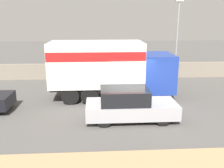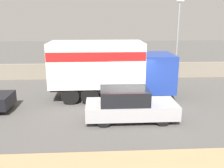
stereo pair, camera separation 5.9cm
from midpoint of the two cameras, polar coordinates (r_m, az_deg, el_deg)
The scene contains 5 objects.
ground_plane at distance 12.94m, azimuth 5.15°, elevation -6.38°, with size 80.00×80.00×0.00m, color #514F4C.
stone_wall_backdrop at distance 19.90m, azimuth 2.10°, elevation 3.09°, with size 60.00×0.35×1.20m.
street_lamp at distance 19.52m, azimuth 14.88°, elevation 11.10°, with size 0.56×0.28×6.02m.
box_truck at distance 14.66m, azimuth -0.78°, elevation 4.27°, with size 7.18×2.57×3.35m.
car_hatchback at distance 11.73m, azimuth 4.05°, elevation -4.78°, with size 4.24×1.78×1.53m.
Camera 2 is at (-1.81, -11.92, 4.71)m, focal length 40.00 mm.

